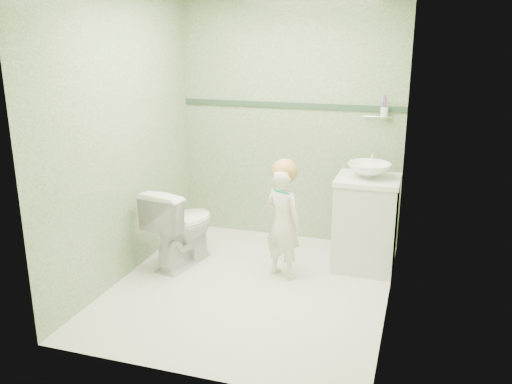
% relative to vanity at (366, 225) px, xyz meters
% --- Properties ---
extents(ground, '(2.50, 2.50, 0.00)m').
position_rel_vanity_xyz_m(ground, '(-0.84, -0.70, -0.40)').
color(ground, silver).
rests_on(ground, ground).
extents(room_shell, '(2.50, 2.54, 2.40)m').
position_rel_vanity_xyz_m(room_shell, '(-0.84, -0.70, 0.80)').
color(room_shell, gray).
rests_on(room_shell, ground).
extents(trim_stripe, '(2.20, 0.02, 0.05)m').
position_rel_vanity_xyz_m(trim_stripe, '(-0.84, 0.54, 0.95)').
color(trim_stripe, '#2D4934').
rests_on(trim_stripe, room_shell).
extents(vanity, '(0.52, 0.50, 0.80)m').
position_rel_vanity_xyz_m(vanity, '(0.00, 0.00, 0.00)').
color(vanity, silver).
rests_on(vanity, ground).
extents(counter, '(0.54, 0.52, 0.04)m').
position_rel_vanity_xyz_m(counter, '(0.00, 0.00, 0.41)').
color(counter, white).
rests_on(counter, vanity).
extents(basin, '(0.37, 0.37, 0.13)m').
position_rel_vanity_xyz_m(basin, '(0.00, 0.00, 0.49)').
color(basin, white).
rests_on(basin, counter).
extents(faucet, '(0.03, 0.13, 0.18)m').
position_rel_vanity_xyz_m(faucet, '(0.00, 0.19, 0.57)').
color(faucet, silver).
rests_on(faucet, counter).
extents(cup_holder, '(0.26, 0.07, 0.21)m').
position_rel_vanity_xyz_m(cup_holder, '(0.05, 0.48, 0.93)').
color(cup_holder, silver).
rests_on(cup_holder, room_shell).
extents(toilet, '(0.54, 0.78, 0.73)m').
position_rel_vanity_xyz_m(toilet, '(-1.58, -0.42, -0.04)').
color(toilet, white).
rests_on(toilet, ground).
extents(toddler, '(0.41, 0.35, 0.96)m').
position_rel_vanity_xyz_m(toddler, '(-0.65, -0.40, 0.08)').
color(toddler, '#EEE4CE').
rests_on(toddler, ground).
extents(hair_cap, '(0.21, 0.21, 0.21)m').
position_rel_vanity_xyz_m(hair_cap, '(-0.65, -0.37, 0.52)').
color(hair_cap, '#C68049').
rests_on(hair_cap, toddler).
extents(teal_toothbrush, '(0.11, 0.14, 0.08)m').
position_rel_vanity_xyz_m(teal_toothbrush, '(-0.63, -0.54, 0.40)').
color(teal_toothbrush, '#049185').
rests_on(teal_toothbrush, toddler).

